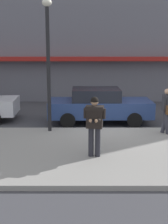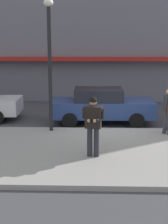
% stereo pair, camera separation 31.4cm
% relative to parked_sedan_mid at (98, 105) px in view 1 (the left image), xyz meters
% --- Properties ---
extents(ground_plane, '(80.00, 80.00, 0.00)m').
position_rel_parked_sedan_mid_xyz_m(ground_plane, '(0.44, -1.18, -0.79)').
color(ground_plane, '#3D3D42').
extents(sidewalk, '(32.00, 5.30, 0.14)m').
position_rel_parked_sedan_mid_xyz_m(sidewalk, '(1.44, -4.03, -0.72)').
color(sidewalk, gray).
rests_on(sidewalk, ground).
extents(curb_paint_line, '(28.00, 0.12, 0.01)m').
position_rel_parked_sedan_mid_xyz_m(curb_paint_line, '(1.44, -1.13, -0.79)').
color(curb_paint_line, silver).
rests_on(curb_paint_line, ground).
extents(parked_sedan_mid, '(4.53, 1.98, 1.54)m').
position_rel_parked_sedan_mid_xyz_m(parked_sedan_mid, '(0.00, 0.00, 0.00)').
color(parked_sedan_mid, navy).
rests_on(parked_sedan_mid, ground).
extents(man_texting_on_phone, '(0.64, 0.62, 1.81)m').
position_rel_parked_sedan_mid_xyz_m(man_texting_on_phone, '(-0.36, -4.67, 0.46)').
color(man_texting_on_phone, '#23232B').
rests_on(man_texting_on_phone, sidewalk).
extents(pedestrian_with_bag, '(0.33, 0.72, 1.70)m').
position_rel_parked_sedan_mid_xyz_m(pedestrian_with_bag, '(2.39, -2.23, 0.32)').
color(pedestrian_with_bag, '#33333D').
rests_on(pedestrian_with_bag, sidewalk).
extents(street_lamp_post, '(0.36, 0.36, 4.88)m').
position_rel_parked_sedan_mid_xyz_m(street_lamp_post, '(-1.99, -1.83, 2.35)').
color(street_lamp_post, black).
rests_on(street_lamp_post, sidewalk).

